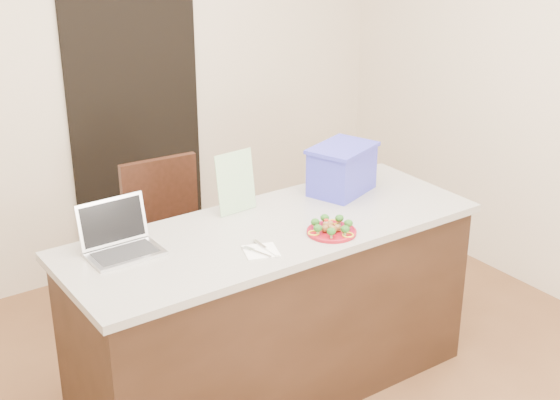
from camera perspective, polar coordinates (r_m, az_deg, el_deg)
room_shell at (r=3.30m, az=1.93°, el=7.63°), size 4.00×4.00×4.00m
doorway at (r=5.18m, az=-10.47°, el=5.66°), size 0.90×0.02×2.00m
island at (r=3.94m, az=-0.47°, el=-8.05°), size 2.06×0.76×0.92m
plate at (r=3.67m, az=3.79°, el=-2.31°), size 0.24×0.24×0.02m
meatballs at (r=3.66m, az=3.73°, el=-2.01°), size 0.08×0.09×0.03m
broccoli at (r=3.66m, az=3.80°, el=-1.78°), size 0.20×0.20×0.03m
pepper_rings at (r=3.67m, az=3.79°, el=-2.19°), size 0.21×0.21×0.01m
napkin at (r=3.49m, az=-1.41°, el=-3.77°), size 0.19×0.19×0.01m
fork at (r=3.49m, az=-1.77°, el=-3.70°), size 0.05×0.16×0.00m
knife at (r=3.49m, az=-0.83°, el=-3.65°), size 0.02×0.20×0.01m
yogurt_bottle at (r=3.68m, az=3.39°, el=-1.95°), size 0.03×0.03×0.06m
laptop at (r=3.55m, az=-11.72°, el=-2.74°), size 0.32×0.25×0.23m
leaflet at (r=3.86m, az=-3.26°, el=1.30°), size 0.22×0.06×0.31m
blue_box at (r=4.12m, az=4.56°, el=2.29°), size 0.42×0.36×0.26m
chair at (r=4.48m, az=-8.00°, el=-2.69°), size 0.48×0.48×1.01m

